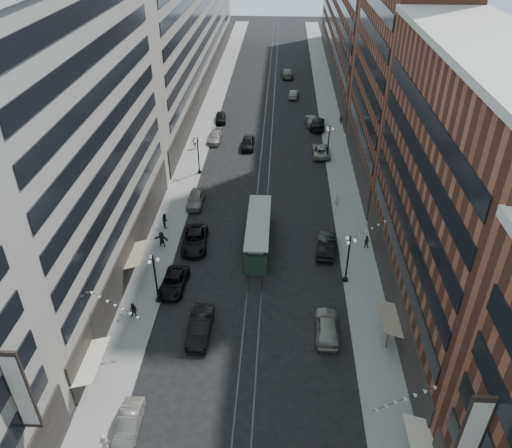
% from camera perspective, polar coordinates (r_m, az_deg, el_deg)
% --- Properties ---
extents(ground, '(220.00, 220.00, 0.00)m').
position_cam_1_polar(ground, '(75.48, 1.07, 7.33)').
color(ground, black).
rests_on(ground, ground).
extents(sidewalk_west, '(4.00, 180.00, 0.15)m').
position_cam_1_polar(sidewalk_west, '(85.55, -6.18, 10.42)').
color(sidewalk_west, gray).
rests_on(sidewalk_west, ground).
extents(sidewalk_east, '(4.00, 180.00, 0.15)m').
position_cam_1_polar(sidewalk_east, '(84.99, 8.87, 10.06)').
color(sidewalk_east, gray).
rests_on(sidewalk_east, ground).
extents(rail_west, '(0.12, 180.00, 0.02)m').
position_cam_1_polar(rail_west, '(84.61, 0.84, 10.30)').
color(rail_west, '#2D2D33').
rests_on(rail_west, ground).
extents(rail_east, '(0.12, 180.00, 0.02)m').
position_cam_1_polar(rail_east, '(84.57, 1.81, 10.27)').
color(rail_east, '#2D2D33').
rests_on(rail_east, ground).
extents(building_west_mid, '(8.00, 36.00, 28.00)m').
position_cam_1_polar(building_west_mid, '(48.96, -20.53, 8.34)').
color(building_west_mid, gray).
rests_on(building_west_mid, ground).
extents(building_west_far, '(8.00, 90.00, 26.00)m').
position_cam_1_polar(building_west_far, '(107.52, -7.91, 22.22)').
color(building_west_far, gray).
rests_on(building_west_far, ground).
extents(building_east_mid, '(8.00, 30.00, 24.00)m').
position_cam_1_polar(building_east_mid, '(44.11, 22.27, 2.24)').
color(building_east_mid, brown).
rests_on(building_east_mid, ground).
extents(building_east_tower, '(8.00, 26.00, 42.00)m').
position_cam_1_polar(building_east_tower, '(66.68, 17.04, 21.60)').
color(building_east_tower, brown).
rests_on(building_east_tower, ground).
extents(building_east_far, '(8.00, 72.00, 24.00)m').
position_cam_1_polar(building_east_far, '(115.78, 11.15, 22.21)').
color(building_east_far, brown).
rests_on(building_east_far, ground).
extents(lamppost_sw_far, '(1.03, 1.14, 5.52)m').
position_cam_1_polar(lamppost_sw_far, '(48.01, -11.43, -5.96)').
color(lamppost_sw_far, black).
rests_on(lamppost_sw_far, sidewalk_west).
extents(lamppost_sw_mid, '(1.03, 1.14, 5.52)m').
position_cam_1_polar(lamppost_sw_mid, '(70.52, -6.62, 7.95)').
color(lamppost_sw_mid, black).
rests_on(lamppost_sw_mid, sidewalk_west).
extents(lamppost_se_far, '(1.03, 1.14, 5.52)m').
position_cam_1_polar(lamppost_se_far, '(50.29, 10.48, -3.79)').
color(lamppost_se_far, black).
rests_on(lamppost_se_far, sidewalk_east).
extents(lamppost_se_mid, '(1.03, 1.14, 5.52)m').
position_cam_1_polar(lamppost_se_mid, '(74.49, 8.28, 9.24)').
color(lamppost_se_mid, black).
rests_on(lamppost_se_mid, sidewalk_east).
extents(streetcar, '(2.53, 11.41, 3.16)m').
position_cam_1_polar(streetcar, '(55.77, 0.26, -1.12)').
color(streetcar, '#23372A').
rests_on(streetcar, ground).
extents(car_1, '(1.58, 4.36, 1.43)m').
position_cam_1_polar(car_1, '(40.34, -14.35, -21.20)').
color(car_1, slate).
rests_on(car_1, ground).
extents(car_2, '(2.70, 5.27, 1.43)m').
position_cam_1_polar(car_2, '(50.85, -9.39, -6.60)').
color(car_2, black).
rests_on(car_2, ground).
extents(car_4, '(2.18, 5.19, 1.76)m').
position_cam_1_polar(car_4, '(45.84, 8.11, -11.51)').
color(car_4, gray).
rests_on(car_4, ground).
extents(car_5, '(1.95, 5.43, 1.78)m').
position_cam_1_polar(car_5, '(45.65, -6.39, -11.56)').
color(car_5, black).
rests_on(car_5, ground).
extents(pedestrian_1, '(0.84, 0.62, 1.53)m').
position_cam_1_polar(pedestrian_1, '(39.61, -16.96, -22.79)').
color(pedestrian_1, '#B8B098').
rests_on(pedestrian_1, sidewalk_west).
extents(pedestrian_2, '(0.85, 0.56, 1.61)m').
position_cam_1_polar(pedestrian_2, '(48.10, -13.81, -9.60)').
color(pedestrian_2, black).
rests_on(pedestrian_2, sidewalk_west).
extents(pedestrian_4, '(0.62, 1.09, 1.75)m').
position_cam_1_polar(pedestrian_4, '(45.58, 14.67, -12.56)').
color(pedestrian_4, beige).
rests_on(pedestrian_4, sidewalk_east).
extents(car_7, '(3.19, 6.15, 1.66)m').
position_cam_1_polar(car_7, '(56.28, -7.01, -1.82)').
color(car_7, black).
rests_on(car_7, ground).
extents(car_8, '(2.12, 5.09, 1.47)m').
position_cam_1_polar(car_8, '(81.65, -4.74, 9.86)').
color(car_8, gray).
rests_on(car_8, ground).
extents(car_9, '(2.25, 4.59, 1.51)m').
position_cam_1_polar(car_9, '(89.55, -4.06, 12.05)').
color(car_9, black).
rests_on(car_9, ground).
extents(car_10, '(2.53, 5.49, 1.75)m').
position_cam_1_polar(car_10, '(55.53, 8.02, -2.40)').
color(car_10, black).
rests_on(car_10, ground).
extents(car_11, '(2.56, 5.55, 1.54)m').
position_cam_1_polar(car_11, '(77.26, 7.44, 8.32)').
color(car_11, gray).
rests_on(car_11, ground).
extents(car_12, '(2.79, 6.13, 1.74)m').
position_cam_1_polar(car_12, '(87.11, 7.04, 11.35)').
color(car_12, black).
rests_on(car_12, ground).
extents(car_13, '(2.03, 4.96, 1.68)m').
position_cam_1_polar(car_13, '(79.14, -0.92, 9.28)').
color(car_13, black).
rests_on(car_13, ground).
extents(car_14, '(1.96, 4.58, 1.47)m').
position_cam_1_polar(car_14, '(101.37, 4.31, 14.58)').
color(car_14, slate).
rests_on(car_14, ground).
extents(pedestrian_5, '(1.82, 0.81, 1.89)m').
position_cam_1_polar(pedestrian_5, '(56.51, -10.73, -1.71)').
color(pedestrian_5, black).
rests_on(pedestrian_5, sidewalk_west).
extents(pedestrian_6, '(1.17, 0.69, 1.88)m').
position_cam_1_polar(pedestrian_6, '(79.01, -7.00, 9.19)').
color(pedestrian_6, '#ACA08F').
rests_on(pedestrian_6, sidewalk_west).
extents(pedestrian_7, '(0.79, 0.51, 1.51)m').
position_cam_1_polar(pedestrian_7, '(56.83, 12.47, -1.97)').
color(pedestrian_7, black).
rests_on(pedestrian_7, sidewalk_east).
extents(pedestrian_8, '(0.67, 0.51, 1.64)m').
position_cam_1_polar(pedestrian_8, '(63.94, 9.20, 2.76)').
color(pedestrian_8, beige).
rests_on(pedestrian_8, sidewalk_east).
extents(pedestrian_9, '(1.09, 0.60, 1.60)m').
position_cam_1_polar(pedestrian_9, '(88.88, 9.68, 11.64)').
color(pedestrian_9, black).
rests_on(pedestrian_9, sidewalk_east).
extents(car_extra_0, '(2.51, 5.42, 1.53)m').
position_cam_1_polar(car_extra_0, '(88.62, 6.42, 11.71)').
color(car_extra_0, slate).
rests_on(car_extra_0, ground).
extents(car_extra_1, '(2.00, 4.96, 1.69)m').
position_cam_1_polar(car_extra_1, '(63.99, -6.92, 2.86)').
color(car_extra_1, slate).
rests_on(car_extra_1, ground).
extents(car_extra_2, '(2.82, 6.15, 1.74)m').
position_cam_1_polar(car_extra_2, '(114.42, 3.60, 16.85)').
color(car_extra_2, '#636258').
rests_on(car_extra_2, ground).
extents(pedestrian_extra_0, '(0.80, 0.97, 1.76)m').
position_cam_1_polar(pedestrian_extra_0, '(59.88, -10.35, 0.43)').
color(pedestrian_extra_0, black).
rests_on(pedestrian_extra_0, sidewalk_west).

